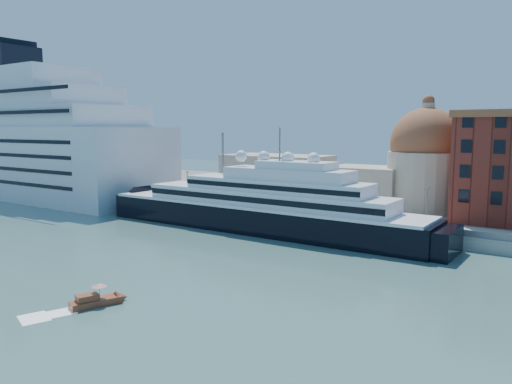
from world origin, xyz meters
The scene contains 9 objects.
ground centered at (0.00, 0.00, 0.00)m, with size 400.00×400.00×0.00m, color #3A6462.
quay centered at (0.00, 34.00, 1.25)m, with size 180.00×10.00×2.50m, color gray.
land centered at (0.00, 75.00, 1.00)m, with size 260.00×72.00×2.00m, color slate.
quay_fence centered at (0.00, 29.50, 3.10)m, with size 180.00×0.10×1.20m, color slate.
superyacht centered at (-5.57, 23.00, 4.39)m, with size 85.07×11.79×25.43m.
service_barge centered at (-53.27, 19.63, 0.66)m, with size 10.52×4.47×2.30m.
water_taxi centered at (6.37, -25.92, 0.69)m, with size 4.00×6.41×2.89m.
church centered at (6.39, 57.72, 10.91)m, with size 66.00×18.00×25.50m.
lamp_posts centered at (-12.67, 32.27, 9.84)m, with size 120.80×2.40×18.00m.
Camera 1 is at (55.81, -63.12, 21.54)m, focal length 35.00 mm.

